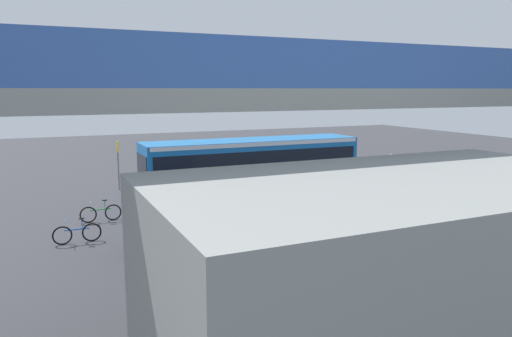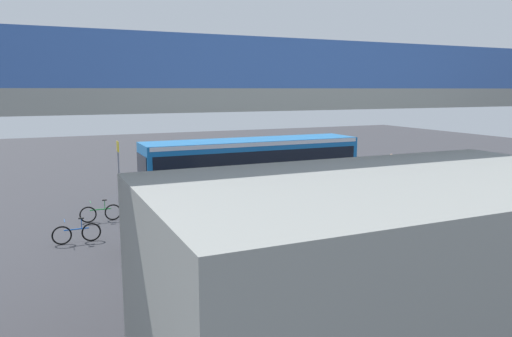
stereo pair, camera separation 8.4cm
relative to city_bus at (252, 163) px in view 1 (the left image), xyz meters
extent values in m
plane|color=#38383D|center=(-1.37, -0.55, -1.88)|extent=(80.00, 80.00, 0.00)
cube|color=#196BB7|center=(-0.01, 0.00, -0.17)|extent=(11.50, 2.55, 2.86)
cube|color=black|center=(-0.01, 0.00, 0.35)|extent=(11.04, 2.59, 0.90)
cube|color=white|center=(-0.01, 0.00, 1.15)|extent=(11.27, 2.58, 0.20)
cube|color=black|center=(5.76, 0.00, 0.18)|extent=(0.04, 2.24, 1.20)
cylinder|color=black|center=(3.67, 1.27, -1.36)|extent=(1.04, 0.30, 1.04)
cylinder|color=black|center=(3.67, -1.27, -1.36)|extent=(1.04, 0.30, 1.04)
cylinder|color=black|center=(-3.69, 1.27, -1.36)|extent=(1.04, 0.30, 1.04)
cylinder|color=black|center=(-3.69, -1.27, -1.36)|extent=(1.04, 0.30, 1.04)
cube|color=black|center=(4.71, 6.43, -0.77)|extent=(4.80, 1.95, 1.86)
cube|color=black|center=(4.71, 6.43, -0.41)|extent=(4.42, 1.98, 0.56)
cylinder|color=black|center=(6.30, 7.41, -1.54)|extent=(0.68, 0.22, 0.68)
cylinder|color=black|center=(6.30, 5.46, -1.54)|extent=(0.68, 0.22, 0.68)
cylinder|color=black|center=(3.13, 7.41, -1.54)|extent=(0.68, 0.22, 0.68)
cylinder|color=black|center=(3.13, 5.46, -1.54)|extent=(0.68, 0.22, 0.68)
torus|color=black|center=(8.44, 1.48, -1.52)|extent=(0.72, 0.06, 0.72)
torus|color=black|center=(7.39, 1.48, -1.52)|extent=(0.72, 0.06, 0.72)
cube|color=green|center=(7.91, 1.48, -1.34)|extent=(0.89, 0.04, 0.04)
cylinder|color=green|center=(7.72, 1.48, -1.14)|extent=(0.03, 0.03, 0.40)
cube|color=black|center=(7.72, 1.48, -0.94)|extent=(0.20, 0.08, 0.04)
cylinder|color=green|center=(8.31, 1.48, -0.97)|extent=(0.02, 0.44, 0.02)
torus|color=black|center=(9.62, 4.27, -1.52)|extent=(0.72, 0.06, 0.72)
torus|color=black|center=(8.57, 4.27, -1.52)|extent=(0.72, 0.06, 0.72)
cube|color=blue|center=(9.10, 4.27, -1.34)|extent=(0.89, 0.04, 0.04)
cylinder|color=blue|center=(8.91, 4.27, -1.14)|extent=(0.03, 0.03, 0.40)
cube|color=black|center=(8.91, 4.27, -0.94)|extent=(0.20, 0.08, 0.04)
cylinder|color=blue|center=(9.50, 4.27, -0.97)|extent=(0.02, 0.44, 0.02)
cylinder|color=#2D2D38|center=(-9.69, -0.56, -1.46)|extent=(0.32, 0.32, 0.85)
cylinder|color=maroon|center=(-9.69, -0.56, -0.68)|extent=(0.38, 0.38, 0.70)
sphere|color=tan|center=(-9.69, -0.56, -0.20)|extent=(0.22, 0.22, 0.22)
cylinder|color=slate|center=(6.09, -5.27, -0.48)|extent=(0.08, 0.08, 2.80)
cube|color=yellow|center=(6.09, -5.27, 0.62)|extent=(0.04, 0.60, 0.60)
cube|color=silver|center=(-5.37, -3.89, -1.88)|extent=(2.00, 0.20, 0.01)
cube|color=silver|center=(-1.37, -3.89, -1.88)|extent=(2.00, 0.20, 0.01)
cube|color=silver|center=(2.63, -3.89, -1.88)|extent=(2.00, 0.20, 0.01)
cube|color=gray|center=(-1.37, 12.11, 3.63)|extent=(30.71, 2.60, 0.50)
cube|color=#3359A5|center=(-1.37, 10.86, 4.43)|extent=(30.71, 0.08, 1.10)
cube|color=#3359A5|center=(-1.37, 13.36, 4.43)|extent=(30.71, 0.08, 1.10)
cube|color=gray|center=(4.36, 16.45, 0.22)|extent=(9.00, 5.00, 4.20)
cube|color=#192333|center=(4.36, 13.93, 0.01)|extent=(7.65, 0.04, 2.94)
camera|label=1|loc=(10.21, 23.06, 3.86)|focal=33.98mm
camera|label=2|loc=(10.13, 23.10, 3.86)|focal=33.98mm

